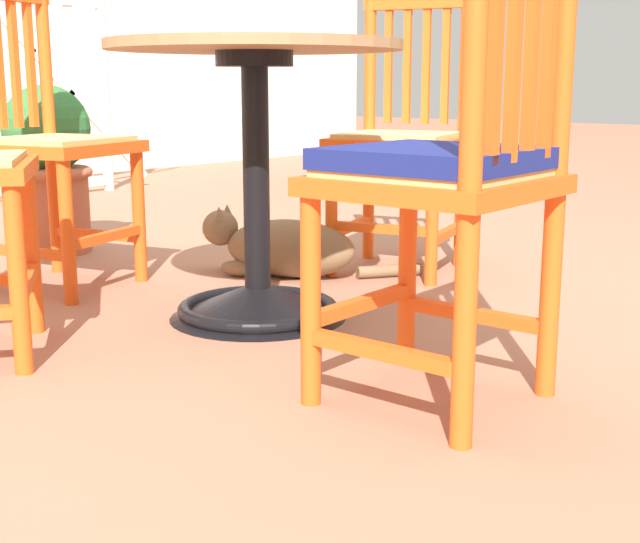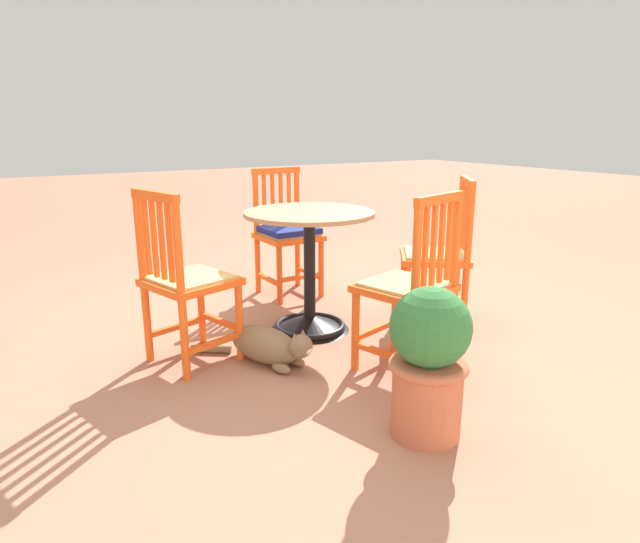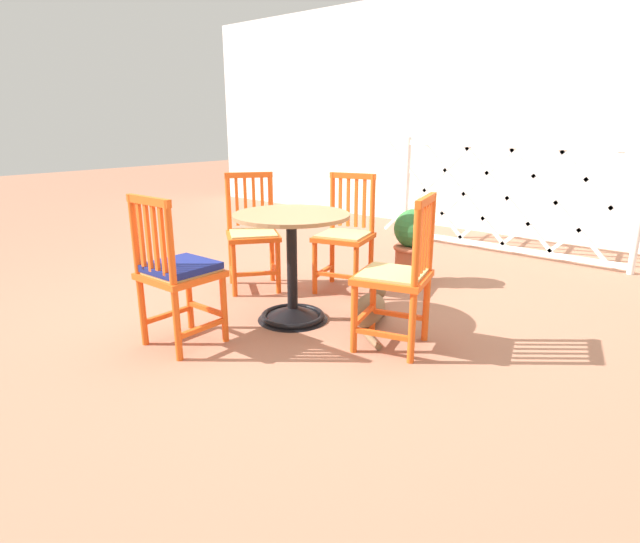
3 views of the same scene
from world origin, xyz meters
name	(u,v)px [view 2 (image 2 of 3)]	position (x,y,z in m)	size (l,w,h in m)	color
ground_plane	(297,328)	(0.00, 0.00, 0.00)	(24.00, 24.00, 0.00)	#A36B51
cafe_table	(310,285)	(-0.06, 0.06, 0.28)	(0.76, 0.76, 0.73)	black
orange_chair_at_corner	(287,234)	(-0.29, -0.66, 0.45)	(0.41, 0.41, 0.91)	#EA5619
orange_chair_by_planter	(186,283)	(0.71, 0.14, 0.43)	(0.50, 0.50, 0.91)	#EA5619
orange_chair_tucked_in	(409,289)	(-0.19, 0.81, 0.43)	(0.49, 0.49, 0.91)	#EA5619
orange_chair_facing_out	(439,257)	(-0.79, 0.38, 0.43)	(0.56, 0.56, 0.91)	#EA5619
tabby_cat	(269,346)	(0.37, 0.38, 0.10)	(0.48, 0.63, 0.23)	brown
terracotta_planter	(429,359)	(0.13, 1.31, 0.33)	(0.32, 0.32, 0.62)	#B25B3D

